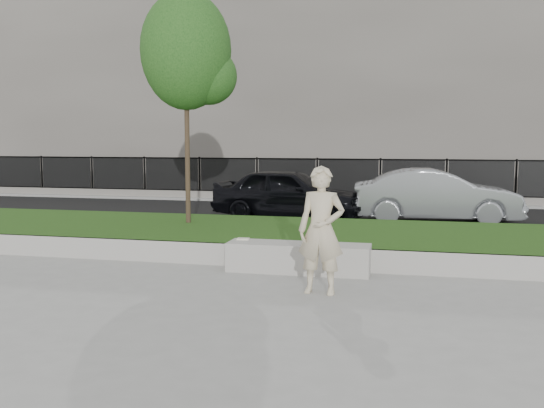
% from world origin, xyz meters
% --- Properties ---
extents(ground, '(90.00, 90.00, 0.00)m').
position_xyz_m(ground, '(0.00, 0.00, 0.00)').
color(ground, gray).
rests_on(ground, ground).
extents(grass_bank, '(34.00, 4.00, 0.40)m').
position_xyz_m(grass_bank, '(0.00, 3.00, 0.20)').
color(grass_bank, black).
rests_on(grass_bank, ground).
extents(grass_kerb, '(34.00, 0.08, 0.40)m').
position_xyz_m(grass_kerb, '(0.00, 1.04, 0.20)').
color(grass_kerb, '#AAA79F').
rests_on(grass_kerb, ground).
extents(street, '(34.00, 7.00, 0.04)m').
position_xyz_m(street, '(0.00, 8.50, 0.02)').
color(street, black).
rests_on(street, ground).
extents(far_pavement, '(34.00, 3.00, 0.12)m').
position_xyz_m(far_pavement, '(0.00, 13.00, 0.06)').
color(far_pavement, gray).
rests_on(far_pavement, ground).
extents(iron_fence, '(32.00, 0.30, 1.50)m').
position_xyz_m(iron_fence, '(0.00, 12.00, 0.54)').
color(iron_fence, slate).
rests_on(iron_fence, far_pavement).
extents(building_facade, '(34.00, 10.00, 10.00)m').
position_xyz_m(building_facade, '(0.00, 20.00, 5.00)').
color(building_facade, '#625C55').
rests_on(building_facade, ground).
extents(stone_bench, '(2.42, 0.61, 0.50)m').
position_xyz_m(stone_bench, '(0.87, 0.80, 0.25)').
color(stone_bench, '#AAA79F').
rests_on(stone_bench, ground).
extents(man, '(0.71, 0.49, 1.87)m').
position_xyz_m(man, '(1.47, -0.52, 0.93)').
color(man, beige).
rests_on(man, ground).
extents(book, '(0.23, 0.18, 0.02)m').
position_xyz_m(book, '(-0.15, 0.96, 0.51)').
color(book, white).
rests_on(book, stone_bench).
extents(young_tree, '(2.07, 1.98, 5.06)m').
position_xyz_m(young_tree, '(-2.08, 3.52, 4.08)').
color(young_tree, '#38281C').
rests_on(young_tree, grass_bank).
extents(car_dark, '(4.40, 2.19, 1.44)m').
position_xyz_m(car_dark, '(-0.60, 7.14, 0.76)').
color(car_dark, black).
rests_on(car_dark, street).
extents(car_silver, '(4.47, 1.90, 1.43)m').
position_xyz_m(car_silver, '(3.33, 7.49, 0.76)').
color(car_silver, gray).
rests_on(car_silver, street).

